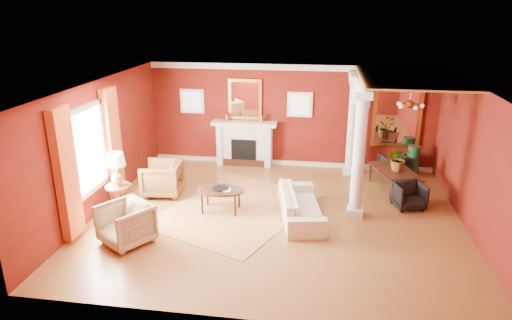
% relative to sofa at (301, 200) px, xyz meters
% --- Properties ---
extents(ground, '(8.00, 8.00, 0.00)m').
position_rel_sofa_xyz_m(ground, '(-0.53, -0.05, -0.41)').
color(ground, brown).
rests_on(ground, ground).
extents(room_shell, '(8.04, 7.04, 2.92)m').
position_rel_sofa_xyz_m(room_shell, '(-0.53, -0.05, 1.60)').
color(room_shell, maroon).
rests_on(room_shell, ground).
extents(fireplace, '(1.85, 0.42, 1.29)m').
position_rel_sofa_xyz_m(fireplace, '(-1.83, 3.26, 0.23)').
color(fireplace, silver).
rests_on(fireplace, ground).
extents(overmantel_mirror, '(0.95, 0.07, 1.15)m').
position_rel_sofa_xyz_m(overmantel_mirror, '(-1.83, 3.40, 1.49)').
color(overmantel_mirror, gold).
rests_on(overmantel_mirror, fireplace).
extents(flank_window_left, '(0.70, 0.07, 0.70)m').
position_rel_sofa_xyz_m(flank_window_left, '(-3.38, 3.41, 1.39)').
color(flank_window_left, silver).
rests_on(flank_window_left, room_shell).
extents(flank_window_right, '(0.70, 0.07, 0.70)m').
position_rel_sofa_xyz_m(flank_window_right, '(-0.28, 3.41, 1.39)').
color(flank_window_right, silver).
rests_on(flank_window_right, room_shell).
extents(left_window, '(0.21, 2.55, 2.60)m').
position_rel_sofa_xyz_m(left_window, '(-4.42, -0.65, 1.01)').
color(left_window, white).
rests_on(left_window, room_shell).
extents(column_front, '(0.36, 0.36, 2.80)m').
position_rel_sofa_xyz_m(column_front, '(1.17, 0.25, 1.01)').
color(column_front, silver).
rests_on(column_front, ground).
extents(column_back, '(0.36, 0.36, 2.80)m').
position_rel_sofa_xyz_m(column_back, '(1.17, 2.95, 1.01)').
color(column_back, silver).
rests_on(column_back, ground).
extents(header_beam, '(0.30, 3.20, 0.32)m').
position_rel_sofa_xyz_m(header_beam, '(1.17, 1.85, 2.21)').
color(header_beam, silver).
rests_on(header_beam, column_front).
extents(amber_ceiling, '(2.30, 3.40, 0.04)m').
position_rel_sofa_xyz_m(amber_ceiling, '(2.32, 1.70, 2.46)').
color(amber_ceiling, gold).
rests_on(amber_ceiling, room_shell).
extents(dining_mirror, '(1.30, 0.07, 1.70)m').
position_rel_sofa_xyz_m(dining_mirror, '(2.37, 3.40, 1.14)').
color(dining_mirror, gold).
rests_on(dining_mirror, room_shell).
extents(chandelier, '(0.60, 0.62, 0.75)m').
position_rel_sofa_xyz_m(chandelier, '(2.37, 1.75, 1.83)').
color(chandelier, '#B07637').
rests_on(chandelier, room_shell).
extents(crown_trim, '(8.00, 0.08, 0.16)m').
position_rel_sofa_xyz_m(crown_trim, '(-0.53, 3.41, 2.41)').
color(crown_trim, silver).
rests_on(crown_trim, room_shell).
extents(base_trim, '(8.00, 0.08, 0.12)m').
position_rel_sofa_xyz_m(base_trim, '(-0.53, 3.41, -0.35)').
color(base_trim, silver).
rests_on(base_trim, ground).
extents(rug, '(3.92, 4.40, 0.01)m').
position_rel_sofa_xyz_m(rug, '(-1.47, 0.20, -0.41)').
color(rug, maroon).
rests_on(rug, ground).
extents(sofa, '(1.01, 2.20, 0.83)m').
position_rel_sofa_xyz_m(sofa, '(0.00, 0.00, 0.00)').
color(sofa, white).
rests_on(sofa, ground).
extents(armchair_leopard, '(0.92, 0.97, 0.92)m').
position_rel_sofa_xyz_m(armchair_leopard, '(-3.45, 0.78, 0.05)').
color(armchair_leopard, black).
rests_on(armchair_leopard, ground).
extents(armchair_stripe, '(1.18, 1.17, 0.90)m').
position_rel_sofa_xyz_m(armchair_stripe, '(-3.32, -1.64, 0.04)').
color(armchair_stripe, tan).
rests_on(armchair_stripe, ground).
extents(coffee_table, '(1.07, 1.07, 0.54)m').
position_rel_sofa_xyz_m(coffee_table, '(-1.81, 0.07, 0.08)').
color(coffee_table, black).
rests_on(coffee_table, ground).
extents(coffee_book, '(0.17, 0.04, 0.23)m').
position_rel_sofa_xyz_m(coffee_book, '(-1.73, -0.01, 0.24)').
color(coffee_book, black).
rests_on(coffee_book, coffee_table).
extents(side_table, '(0.56, 0.56, 1.41)m').
position_rel_sofa_xyz_m(side_table, '(-4.03, -0.36, 0.52)').
color(side_table, black).
rests_on(side_table, ground).
extents(dining_table, '(0.96, 1.64, 0.87)m').
position_rel_sofa_xyz_m(dining_table, '(2.24, 1.86, 0.02)').
color(dining_table, black).
rests_on(dining_table, ground).
extents(dining_chair_near, '(0.79, 0.76, 0.66)m').
position_rel_sofa_xyz_m(dining_chair_near, '(2.42, 0.89, -0.08)').
color(dining_chair_near, black).
rests_on(dining_chair_near, ground).
extents(dining_chair_far, '(0.85, 0.83, 0.68)m').
position_rel_sofa_xyz_m(dining_chair_far, '(2.35, 2.89, -0.07)').
color(dining_chair_far, black).
rests_on(dining_chair_far, ground).
extents(green_urn, '(0.37, 0.37, 0.89)m').
position_rel_sofa_xyz_m(green_urn, '(2.83, 2.95, -0.07)').
color(green_urn, '#133D21').
rests_on(green_urn, ground).
extents(potted_plant, '(0.73, 0.77, 0.48)m').
position_rel_sofa_xyz_m(potted_plant, '(2.28, 1.90, 0.69)').
color(potted_plant, '#26591E').
rests_on(potted_plant, dining_table).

